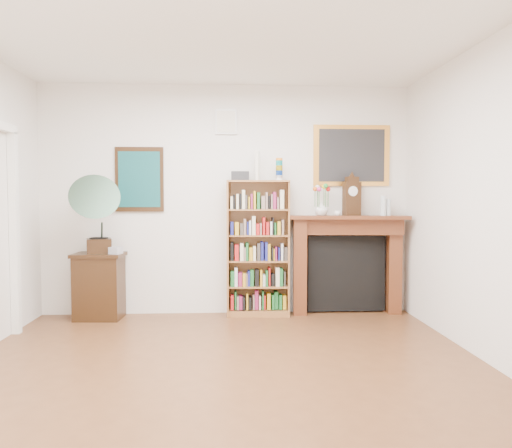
# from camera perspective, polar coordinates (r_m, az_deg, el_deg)

# --- Properties ---
(room) EXTENTS (4.51, 5.01, 2.81)m
(room) POSITION_cam_1_polar(r_m,az_deg,el_deg) (3.65, -3.54, 2.57)
(room) COLOR #543019
(room) RESTS_ON ground
(teal_poster) EXTENTS (0.58, 0.04, 0.78)m
(teal_poster) POSITION_cam_1_polar(r_m,az_deg,el_deg) (6.22, -13.18, 4.99)
(teal_poster) COLOR black
(teal_poster) RESTS_ON back_wall
(small_picture) EXTENTS (0.26, 0.04, 0.30)m
(small_picture) POSITION_cam_1_polar(r_m,az_deg,el_deg) (6.19, -3.45, 11.58)
(small_picture) COLOR white
(small_picture) RESTS_ON back_wall
(gilt_painting) EXTENTS (0.95, 0.04, 0.75)m
(gilt_painting) POSITION_cam_1_polar(r_m,az_deg,el_deg) (6.33, 10.86, 7.70)
(gilt_painting) COLOR gold
(gilt_painting) RESTS_ON back_wall
(bookshelf) EXTENTS (0.77, 0.31, 1.88)m
(bookshelf) POSITION_cam_1_polar(r_m,az_deg,el_deg) (6.02, 0.27, -1.89)
(bookshelf) COLOR brown
(bookshelf) RESTS_ON floor
(side_cabinet) EXTENTS (0.60, 0.45, 0.78)m
(side_cabinet) POSITION_cam_1_polar(r_m,az_deg,el_deg) (6.20, -17.48, -6.77)
(side_cabinet) COLOR black
(side_cabinet) RESTS_ON floor
(fireplace) EXTENTS (1.46, 0.47, 1.21)m
(fireplace) POSITION_cam_1_polar(r_m,az_deg,el_deg) (6.25, 10.34, -3.55)
(fireplace) COLOR #542A13
(fireplace) RESTS_ON floor
(gramophone) EXTENTS (0.72, 0.81, 0.91)m
(gramophone) POSITION_cam_1_polar(r_m,az_deg,el_deg) (5.99, -17.94, 1.56)
(gramophone) COLOR black
(gramophone) RESTS_ON side_cabinet
(cd_stack) EXTENTS (0.16, 0.16, 0.08)m
(cd_stack) POSITION_cam_1_polar(r_m,az_deg,el_deg) (5.99, -15.74, -2.94)
(cd_stack) COLOR silver
(cd_stack) RESTS_ON side_cabinet
(mantel_clock) EXTENTS (0.22, 0.15, 0.47)m
(mantel_clock) POSITION_cam_1_polar(r_m,az_deg,el_deg) (6.17, 10.89, 3.06)
(mantel_clock) COLOR black
(mantel_clock) RESTS_ON fireplace
(flower_vase) EXTENTS (0.20, 0.20, 0.16)m
(flower_vase) POSITION_cam_1_polar(r_m,az_deg,el_deg) (6.08, 7.49, 1.73)
(flower_vase) COLOR silver
(flower_vase) RESTS_ON fireplace
(teacup) EXTENTS (0.09, 0.09, 0.06)m
(teacup) POSITION_cam_1_polar(r_m,az_deg,el_deg) (6.09, 9.31, 1.23)
(teacup) COLOR white
(teacup) RESTS_ON fireplace
(bottle_left) EXTENTS (0.07, 0.07, 0.24)m
(bottle_left) POSITION_cam_1_polar(r_m,az_deg,el_deg) (6.25, 14.35, 2.05)
(bottle_left) COLOR silver
(bottle_left) RESTS_ON fireplace
(bottle_right) EXTENTS (0.06, 0.06, 0.20)m
(bottle_right) POSITION_cam_1_polar(r_m,az_deg,el_deg) (6.30, 14.90, 1.86)
(bottle_right) COLOR silver
(bottle_right) RESTS_ON fireplace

